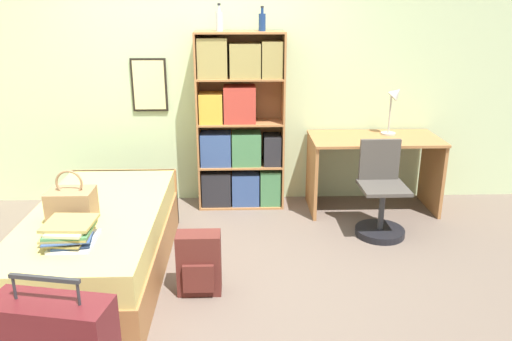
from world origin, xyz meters
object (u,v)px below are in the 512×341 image
object	(u,v)px
bottle_brown	(262,22)
backpack	(199,264)
bottle_green	(219,20)
bed	(99,243)
desk_lamp	(394,101)
desk	(373,159)
handbag	(72,205)
bookcase	(239,127)
book_stack_on_bed	(71,232)
desk_chair	(380,205)

from	to	relation	value
bottle_brown	backpack	xyz separation A→B (m)	(-0.50, -1.61, -1.55)
bottle_green	bed	bearing A→B (deg)	-122.66
bottle_green	desk_lamp	world-z (taller)	bottle_green
desk	backpack	xyz separation A→B (m)	(-1.57, -1.46, -0.29)
handbag	bottle_green	world-z (taller)	bottle_green
handbag	bottle_green	distance (m)	2.15
backpack	bed	bearing A→B (deg)	160.02
handbag	bookcase	size ratio (longest dim) A/B	0.22
handbag	backpack	size ratio (longest dim) A/B	0.81
book_stack_on_bed	handbag	bearing A→B (deg)	106.08
bed	desk_lamp	distance (m)	2.94
book_stack_on_bed	desk_lamp	distance (m)	3.14
handbag	desk_chair	distance (m)	2.52
book_stack_on_bed	desk	bearing A→B (deg)	36.21
desk_lamp	backpack	xyz separation A→B (m)	(-1.76, -1.57, -0.83)
handbag	desk	bearing A→B (deg)	29.35
bed	desk	bearing A→B (deg)	26.96
desk_lamp	backpack	distance (m)	2.50
bottle_brown	desk_lamp	size ratio (longest dim) A/B	0.46
desk_chair	backpack	distance (m)	1.76
bookcase	desk_chair	world-z (taller)	bookcase
book_stack_on_bed	bookcase	distance (m)	2.13
handbag	desk	size ratio (longest dim) A/B	0.30
bookcase	desk_chair	xyz separation A→B (m)	(1.23, -0.70, -0.53)
desk	desk_chair	world-z (taller)	desk_chair
desk_chair	bookcase	bearing A→B (deg)	150.27
book_stack_on_bed	bottle_brown	size ratio (longest dim) A/B	1.64
bookcase	bottle_green	world-z (taller)	bottle_green
handbag	desk	distance (m)	2.79
desk	desk_chair	distance (m)	0.61
desk_lamp	bed	bearing A→B (deg)	-152.80
bed	bottle_brown	world-z (taller)	bottle_brown
bed	bottle_green	world-z (taller)	bottle_green
bottle_green	desk_chair	bearing A→B (deg)	-27.68
handbag	bottle_brown	world-z (taller)	bottle_brown
bookcase	bottle_green	bearing A→B (deg)	170.07
bottle_green	book_stack_on_bed	bearing A→B (deg)	-114.91
bottle_green	desk	size ratio (longest dim) A/B	0.20
handbag	desk	world-z (taller)	handbag
book_stack_on_bed	desk_lamp	bearing A→B (deg)	35.78
bookcase	bottle_brown	size ratio (longest dim) A/B	7.70
bed	desk_chair	xyz separation A→B (m)	(2.26, 0.63, 0.01)
handbag	bottle_brown	xyz separation A→B (m)	(1.36, 1.52, 1.14)
bed	bottle_green	xyz separation A→B (m)	(0.87, 1.36, 1.53)
bottle_green	bottle_brown	world-z (taller)	bottle_green
handbag	backpack	bearing A→B (deg)	-6.16
bottle_green	bottle_brown	xyz separation A→B (m)	(0.39, -0.02, -0.01)
book_stack_on_bed	bottle_brown	world-z (taller)	bottle_brown
desk_lamp	bottle_green	bearing A→B (deg)	177.75
desk	backpack	size ratio (longest dim) A/B	2.72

